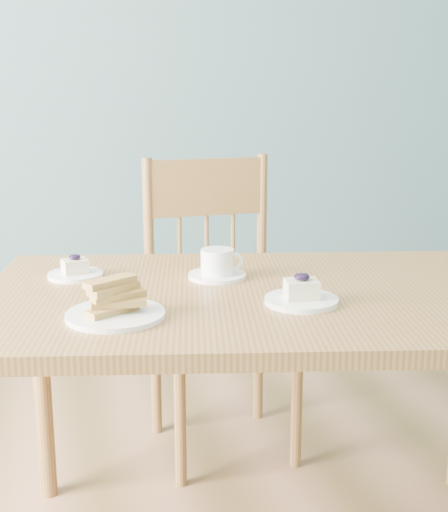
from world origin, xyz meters
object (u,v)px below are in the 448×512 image
(cheesecake_plate_near, at_px, (301,296))
(cheesecake_plate_far, at_px, (75,271))
(dining_table, at_px, (269,321))
(dining_chair, at_px, (219,305))
(biscotti_plate, at_px, (115,306))
(coffee_cup, at_px, (218,266))

(cheesecake_plate_near, bearing_deg, cheesecake_plate_far, 143.22)
(dining_table, distance_m, cheesecake_plate_far, 0.54)
(dining_chair, relative_size, cheesecake_plate_far, 6.97)
(dining_chair, distance_m, cheesecake_plate_far, 0.70)
(dining_table, bearing_deg, biscotti_plate, -153.32)
(biscotti_plate, bearing_deg, dining_chair, 60.52)
(biscotti_plate, bearing_deg, dining_table, 14.40)
(dining_table, bearing_deg, cheesecake_plate_near, -57.16)
(dining_chair, xyz_separation_m, cheesecake_plate_far, (-0.50, -0.41, 0.26))
(dining_chair, height_order, coffee_cup, dining_chair)
(cheesecake_plate_near, distance_m, cheesecake_plate_far, 0.63)
(cheesecake_plate_far, bearing_deg, dining_table, -29.89)
(cheesecake_plate_near, bearing_deg, biscotti_plate, 178.79)
(biscotti_plate, bearing_deg, cheesecake_plate_far, 100.18)
(cheesecake_plate_near, relative_size, coffee_cup, 1.13)
(cheesecake_plate_near, relative_size, cheesecake_plate_far, 1.19)
(dining_chair, distance_m, biscotti_plate, 0.93)
(coffee_cup, xyz_separation_m, biscotti_plate, (-0.30, -0.26, -0.01))
(coffee_cup, distance_m, biscotti_plate, 0.40)
(cheesecake_plate_near, height_order, coffee_cup, coffee_cup)
(dining_table, relative_size, cheesecake_plate_far, 10.72)
(dining_table, relative_size, coffee_cup, 10.19)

